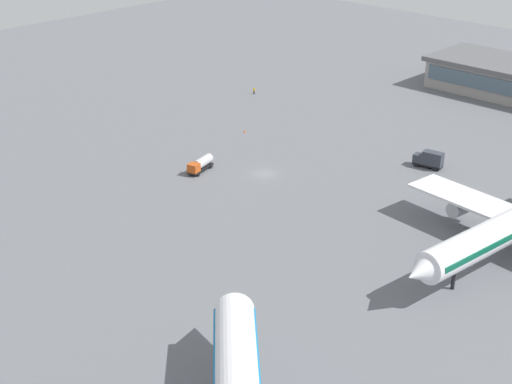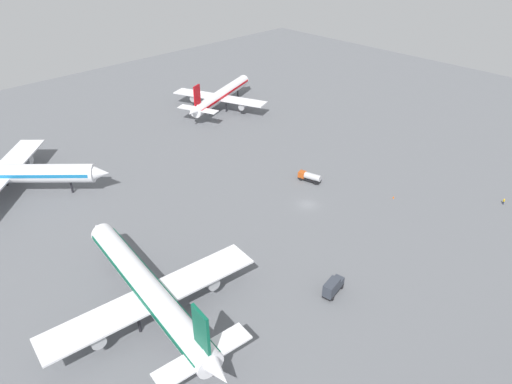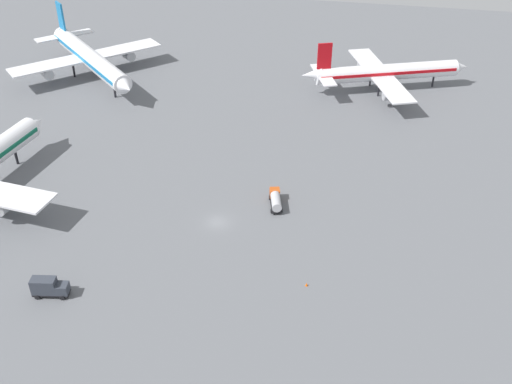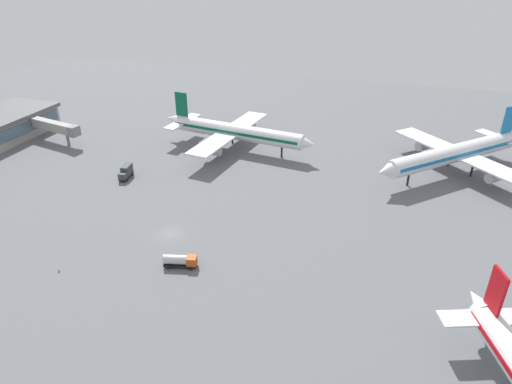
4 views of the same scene
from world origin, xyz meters
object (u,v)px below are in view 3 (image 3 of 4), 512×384
(airplane_at_gate, at_px, (385,72))
(catering_truck, at_px, (49,287))
(airplane_distant, at_px, (89,57))
(fuel_truck, at_px, (276,200))
(safety_cone_near_gate, at_px, (307,284))

(airplane_at_gate, height_order, catering_truck, airplane_at_gate)
(airplane_at_gate, height_order, airplane_distant, airplane_distant)
(catering_truck, xyz_separation_m, fuel_truck, (29.99, 31.21, -0.31))
(airplane_distant, xyz_separation_m, fuel_truck, (60.76, -50.41, -4.40))
(airplane_at_gate, relative_size, airplane_distant, 1.04)
(airplane_distant, distance_m, safety_cone_near_gate, 99.71)
(catering_truck, relative_size, safety_cone_near_gate, 9.74)
(catering_truck, relative_size, fuel_truck, 0.89)
(airplane_at_gate, relative_size, catering_truck, 7.41)
(catering_truck, bearing_deg, safety_cone_near_gate, 5.09)
(airplane_distant, relative_size, fuel_truck, 6.34)
(airplane_distant, height_order, fuel_truck, airplane_distant)
(catering_truck, bearing_deg, airplane_at_gate, 51.79)
(airplane_at_gate, height_order, safety_cone_near_gate, airplane_at_gate)
(airplane_at_gate, bearing_deg, fuel_truck, -128.72)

